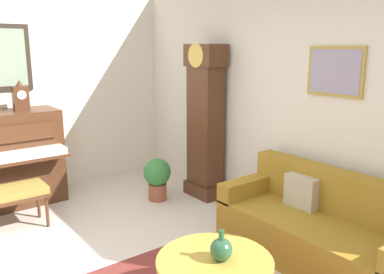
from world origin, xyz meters
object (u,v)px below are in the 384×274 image
at_px(couch, 320,229).
at_px(potted_plant, 157,176).
at_px(piano, 1,160).
at_px(coffee_table, 215,263).
at_px(green_jug, 221,249).
at_px(mantel_clock, 21,97).
at_px(grandfather_clock, 205,126).
at_px(piano_bench, 13,194).

bearing_deg(couch, potted_plant, -170.35).
distance_m(piano, potted_plant, 1.96).
xyz_separation_m(piano, coffee_table, (3.19, 0.77, -0.21)).
bearing_deg(piano, green_jug, 14.07).
height_order(piano, mantel_clock, mantel_clock).
bearing_deg(grandfather_clock, piano_bench, -101.38).
height_order(piano, green_jug, piano).
relative_size(couch, potted_plant, 3.39).
distance_m(piano, couch, 3.82).
relative_size(piano_bench, green_jug, 2.92).
bearing_deg(piano_bench, mantel_clock, 154.61).
distance_m(piano_bench, coffee_table, 2.55).
xyz_separation_m(coffee_table, mantel_clock, (-3.18, -0.47, 0.97)).
bearing_deg(piano, piano_bench, -4.42).
xyz_separation_m(piano_bench, mantel_clock, (-0.77, 0.37, 0.97)).
relative_size(couch, green_jug, 7.92).
distance_m(grandfather_clock, mantel_clock, 2.35).
bearing_deg(green_jug, piano, -165.93).
xyz_separation_m(grandfather_clock, green_jug, (1.98, -1.46, -0.44)).
relative_size(piano, couch, 0.76).
xyz_separation_m(piano_bench, coffee_table, (2.41, 0.83, -0.00)).
xyz_separation_m(couch, potted_plant, (-2.23, -0.38, 0.01)).
relative_size(coffee_table, mantel_clock, 2.32).
bearing_deg(piano, potted_plant, 59.33).
bearing_deg(piano, mantel_clock, 89.59).
bearing_deg(coffee_table, piano_bench, -160.93).
bearing_deg(potted_plant, green_jug, -21.05).
bearing_deg(coffee_table, piano, -166.33).
xyz_separation_m(grandfather_clock, couch, (1.98, -0.22, -0.65)).
distance_m(coffee_table, mantel_clock, 3.36).
distance_m(piano_bench, potted_plant, 1.74).
bearing_deg(couch, green_jug, -89.81).
relative_size(grandfather_clock, potted_plant, 3.62).
xyz_separation_m(couch, coffee_table, (-0.03, -1.27, 0.09)).
height_order(piano_bench, coffee_table, piano_bench).
distance_m(coffee_table, green_jug, 0.13).
distance_m(piano, grandfather_clock, 2.61).
relative_size(piano_bench, potted_plant, 1.25).
bearing_deg(couch, coffee_table, -91.41).
bearing_deg(mantel_clock, piano_bench, -25.39).
height_order(grandfather_clock, couch, grandfather_clock).
relative_size(green_jug, potted_plant, 0.43).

